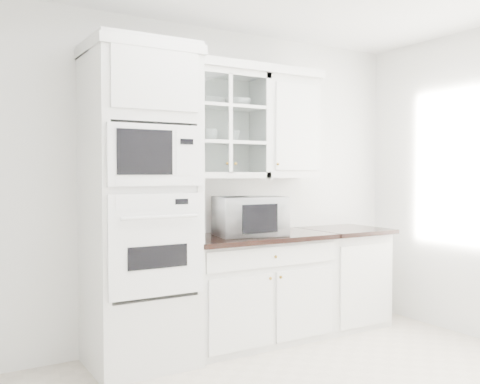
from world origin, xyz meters
TOP-DOWN VIEW (x-y plane):
  - room_shell at (0.00, 0.43)m, footprint 4.00×3.50m
  - oven_column at (-0.75, 1.42)m, footprint 0.76×0.68m
  - base_cabinet_run at (0.28, 1.45)m, footprint 1.32×0.67m
  - extra_base_cabinet at (1.28, 1.45)m, footprint 0.72×0.67m
  - upper_cabinet_glass at (0.03, 1.58)m, footprint 0.80×0.33m
  - upper_cabinet_solid at (0.71, 1.58)m, footprint 0.55×0.33m
  - crown_molding at (-0.07, 1.56)m, footprint 2.14×0.38m
  - countertop_microwave at (0.21, 1.41)m, footprint 0.65×0.57m
  - bowl_a at (-0.10, 1.57)m, footprint 0.27×0.27m
  - bowl_b at (0.20, 1.58)m, footprint 0.27×0.27m
  - cup_a at (-0.08, 1.57)m, footprint 0.13×0.13m
  - cup_b at (0.15, 1.57)m, footprint 0.11×0.11m

SIDE VIEW (x-z plane):
  - base_cabinet_run at x=0.28m, z-range 0.00..0.92m
  - extra_base_cabinet at x=1.28m, z-range 0.00..0.92m
  - countertop_microwave at x=0.21m, z-range 0.92..1.25m
  - oven_column at x=-0.75m, z-range 0.00..2.40m
  - cup_b at x=0.15m, z-range 1.71..1.81m
  - cup_a at x=-0.08m, z-range 1.71..1.81m
  - room_shell at x=0.00m, z-range 0.43..3.13m
  - upper_cabinet_glass at x=0.03m, z-range 1.40..2.30m
  - upper_cabinet_solid at x=0.71m, z-range 1.40..2.30m
  - bowl_a at x=-0.10m, z-range 2.01..2.07m
  - bowl_b at x=0.20m, z-range 2.01..2.08m
  - crown_molding at x=-0.07m, z-range 2.30..2.37m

